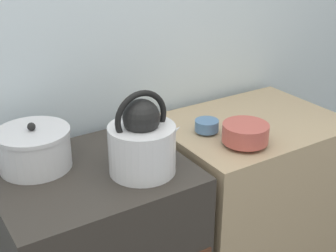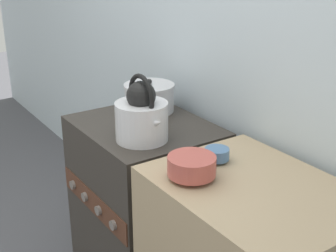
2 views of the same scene
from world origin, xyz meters
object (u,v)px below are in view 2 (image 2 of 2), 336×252
Objects in this scene: stove at (146,205)px; small_ceramic_bowl at (217,154)px; kettle at (142,116)px; cooking_pot at (149,98)px; enamel_bowl at (192,166)px.

small_ceramic_bowl is at bearing 2.22° from stove.
kettle is 3.08× the size of small_ceramic_bowl.
cooking_pot is 1.45× the size of enamel_bowl.
kettle is at bearing -36.68° from cooking_pot.
kettle reaches higher than enamel_bowl.
kettle is at bearing -161.55° from small_ceramic_bowl.
cooking_pot is at bearing 171.01° from small_ceramic_bowl.
stove is at bearing -39.74° from cooking_pot.
cooking_pot reaches higher than small_ceramic_bowl.
cooking_pot is (-0.30, 0.22, -0.04)m from kettle.
enamel_bowl is 1.84× the size of small_ceramic_bowl.
kettle is 0.38m from small_ceramic_bowl.
kettle reaches higher than small_ceramic_bowl.
small_ceramic_bowl is at bearing -8.99° from cooking_pot.
cooking_pot is 0.76m from enamel_bowl.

